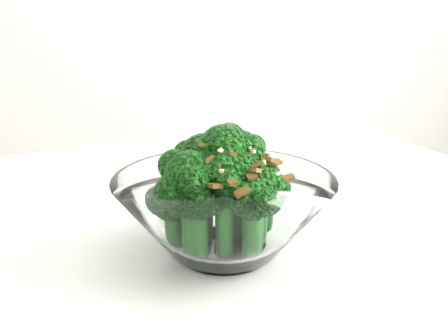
{
  "coord_description": "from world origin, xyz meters",
  "views": [
    {
      "loc": [
        0.19,
        -0.5,
        1.0
      ],
      "look_at": [
        0.2,
        -0.02,
        0.85
      ],
      "focal_mm": 40.0,
      "sensor_mm": 36.0,
      "label": 1
    }
  ],
  "objects": [
    {
      "name": "table",
      "position": [
        0.09,
        0.02,
        0.68
      ],
      "size": [
        1.42,
        1.22,
        0.75
      ],
      "color": "white",
      "rests_on": "ground"
    },
    {
      "name": "broccoli_dish",
      "position": [
        0.2,
        -0.03,
        0.81
      ],
      "size": [
        0.23,
        0.23,
        0.14
      ],
      "color": "white",
      "rests_on": "table"
    }
  ]
}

